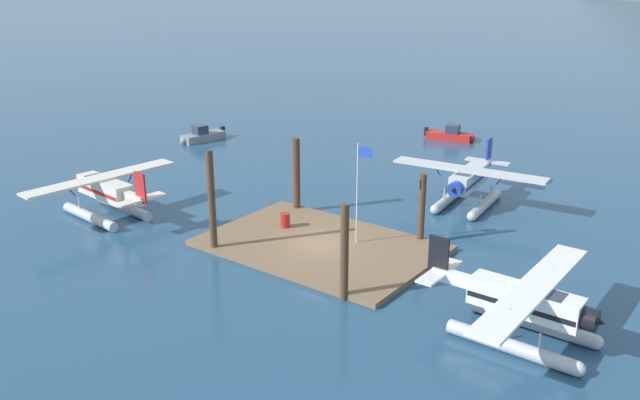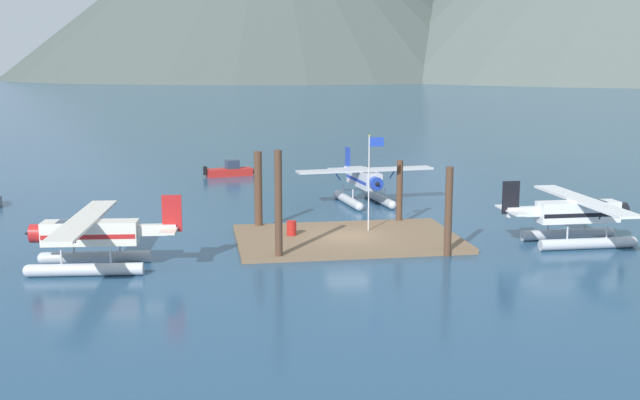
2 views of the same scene
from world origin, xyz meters
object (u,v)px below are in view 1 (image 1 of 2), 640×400
seaplane_silver_bow_right (468,183)px  seaplane_white_stbd_aft (525,308)px  boat_grey_open_west (202,136)px  boat_red_open_north (451,135)px  flagpole (359,182)px  seaplane_cream_port_aft (105,194)px  fuel_drum (285,220)px

seaplane_silver_bow_right → seaplane_white_stbd_aft: same height
seaplane_white_stbd_aft → boat_grey_open_west: size_ratio=2.14×
boat_red_open_north → flagpole: bearing=-74.7°
seaplane_silver_bow_right → boat_grey_open_west: 28.05m
boat_grey_open_west → seaplane_white_stbd_aft: bearing=-24.1°
seaplane_cream_port_aft → seaplane_white_stbd_aft: size_ratio=1.01×
seaplane_cream_port_aft → boat_red_open_north: bearing=75.0°
flagpole → seaplane_white_stbd_aft: bearing=-20.6°
seaplane_white_stbd_aft → boat_red_open_north: 36.32m
boat_grey_open_west → boat_red_open_north: bearing=37.4°
flagpole → fuel_drum: (-4.97, -0.60, -3.25)m
seaplane_white_stbd_aft → boat_red_open_north: bearing=121.1°
fuel_drum → boat_red_open_north: (-2.34, 27.40, -0.25)m
seaplane_white_stbd_aft → boat_grey_open_west: 41.05m
fuel_drum → seaplane_white_stbd_aft: bearing=-12.7°
seaplane_cream_port_aft → boat_grey_open_west: (-10.06, 18.02, -1.09)m
seaplane_silver_bow_right → boat_grey_open_west: (-27.96, 1.91, -1.09)m
seaplane_white_stbd_aft → boat_grey_open_west: (-37.45, 16.77, -1.09)m
fuel_drum → seaplane_cream_port_aft: 12.09m
flagpole → seaplane_silver_bow_right: 11.00m
flagpole → fuel_drum: 5.97m
seaplane_silver_bow_right → seaplane_cream_port_aft: 24.08m
seaplane_silver_bow_right → boat_red_open_north: bearing=119.6°
flagpole → fuel_drum: size_ratio=6.72×
flagpole → boat_red_open_north: 28.00m
seaplane_white_stbd_aft → seaplane_cream_port_aft: bearing=-177.4°
fuel_drum → seaplane_silver_bow_right: seaplane_silver_bow_right is taller
seaplane_silver_bow_right → seaplane_white_stbd_aft: 17.63m
flagpole → boat_grey_open_west: flagpole is taller
flagpole → seaplane_white_stbd_aft: 12.44m
seaplane_white_stbd_aft → boat_red_open_north: seaplane_white_stbd_aft is taller
flagpole → boat_grey_open_west: bearing=154.4°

